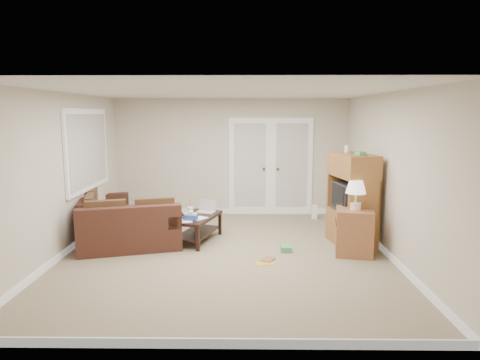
{
  "coord_description": "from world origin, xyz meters",
  "views": [
    {
      "loc": [
        0.3,
        -6.45,
        2.18
      ],
      "look_at": [
        0.22,
        0.47,
        1.1
      ],
      "focal_mm": 32.0,
      "sensor_mm": 36.0,
      "label": 1
    }
  ],
  "objects_px": {
    "coffee_table": "(198,227)",
    "tv_armoire": "(352,199)",
    "sectional_sofa": "(116,223)",
    "side_cabinet": "(354,228)"
  },
  "relations": [
    {
      "from": "coffee_table",
      "to": "side_cabinet",
      "type": "relative_size",
      "value": 1.03
    },
    {
      "from": "coffee_table",
      "to": "tv_armoire",
      "type": "relative_size",
      "value": 0.73
    },
    {
      "from": "tv_armoire",
      "to": "side_cabinet",
      "type": "distance_m",
      "value": 0.61
    },
    {
      "from": "coffee_table",
      "to": "tv_armoire",
      "type": "xyz_separation_m",
      "value": [
        2.59,
        -0.17,
        0.53
      ]
    },
    {
      "from": "sectional_sofa",
      "to": "coffee_table",
      "type": "xyz_separation_m",
      "value": [
        1.43,
        -0.07,
        -0.05
      ]
    },
    {
      "from": "sectional_sofa",
      "to": "side_cabinet",
      "type": "relative_size",
      "value": 2.2
    },
    {
      "from": "side_cabinet",
      "to": "sectional_sofa",
      "type": "bearing_deg",
      "value": -179.88
    },
    {
      "from": "tv_armoire",
      "to": "side_cabinet",
      "type": "height_order",
      "value": "tv_armoire"
    },
    {
      "from": "coffee_table",
      "to": "side_cabinet",
      "type": "distance_m",
      "value": 2.61
    },
    {
      "from": "sectional_sofa",
      "to": "side_cabinet",
      "type": "height_order",
      "value": "side_cabinet"
    }
  ]
}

